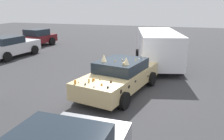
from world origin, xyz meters
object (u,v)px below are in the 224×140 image
at_px(art_car_decorated, 119,76).
at_px(parked_van_row_back_far, 158,47).
at_px(parked_sedan_behind_left, 34,38).
at_px(parked_sedan_near_right, 10,46).

relative_size(art_car_decorated, parked_van_row_back_far, 0.87).
bearing_deg(parked_sedan_behind_left, art_car_decorated, 61.24).
distance_m(parked_van_row_back_far, parked_sedan_behind_left, 11.41).
height_order(parked_van_row_back_far, parked_sedan_behind_left, parked_van_row_back_far).
xyz_separation_m(parked_van_row_back_far, parked_sedan_near_right, (-0.44, 9.85, -0.41)).
distance_m(parked_van_row_back_far, parked_sedan_near_right, 9.87).
height_order(parked_sedan_behind_left, parked_sedan_near_right, parked_sedan_behind_left).
height_order(art_car_decorated, parked_sedan_behind_left, art_car_decorated).
bearing_deg(parked_van_row_back_far, parked_sedan_behind_left, 57.46).
height_order(parked_van_row_back_far, parked_sedan_near_right, parked_van_row_back_far).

